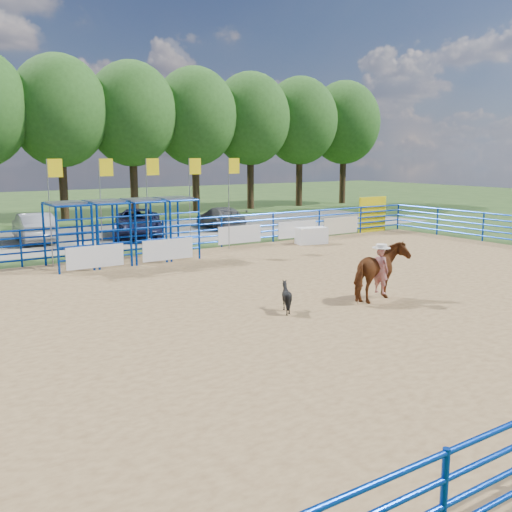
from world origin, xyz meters
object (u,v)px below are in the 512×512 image
object	(u,v)px
horse_and_rider	(381,270)
car_c	(138,223)
car_b	(34,227)
announcer_table	(311,236)
calf	(286,297)
car_d	(221,217)

from	to	relation	value
horse_and_rider	car_c	bearing A→B (deg)	92.96
car_b	car_c	xyz separation A→B (m)	(5.01, -1.35, 0.00)
car_b	car_c	size ratio (longest dim) A/B	0.84
horse_and_rider	car_c	distance (m)	16.92
announcer_table	car_c	size ratio (longest dim) A/B	0.29
calf	announcer_table	bearing A→B (deg)	-62.28
car_c	car_d	world-z (taller)	car_c
announcer_table	calf	distance (m)	12.51
horse_and_rider	calf	world-z (taller)	horse_and_rider
car_c	car_b	bearing A→B (deg)	-173.17
horse_and_rider	car_d	xyz separation A→B (m)	(4.73, 17.78, -0.31)
calf	car_b	xyz separation A→B (m)	(-2.82, 17.66, 0.31)
horse_and_rider	car_b	distance (m)	19.17
car_b	car_d	size ratio (longest dim) A/B	1.02
announcer_table	car_d	world-z (taller)	car_d
calf	car_b	size ratio (longest dim) A/B	0.19
announcer_table	car_b	size ratio (longest dim) A/B	0.34
calf	car_b	distance (m)	17.89
car_d	calf	bearing A→B (deg)	71.74
announcer_table	car_c	xyz separation A→B (m)	(-6.21, 7.04, 0.32)
announcer_table	calf	bearing A→B (deg)	-132.16
horse_and_rider	car_c	xyz separation A→B (m)	(-0.87, 16.89, -0.21)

